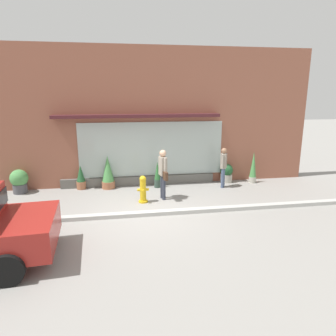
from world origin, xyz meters
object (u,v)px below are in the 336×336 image
potted_plant_window_center (157,175)px  potted_plant_near_hydrant (108,173)px  fire_hydrant (143,189)px  pedestrian_passerby (224,165)px  potted_plant_doorstep (253,168)px  potted_plant_corner_tall (19,180)px  potted_plant_window_right (226,173)px  pedestrian_with_handbag (163,171)px  potted_plant_window_left (81,178)px

potted_plant_window_center → potted_plant_near_hydrant: potted_plant_near_hydrant is taller
fire_hydrant → pedestrian_passerby: size_ratio=0.59×
potted_plant_near_hydrant → fire_hydrant: bearing=-56.0°
potted_plant_doorstep → fire_hydrant: bearing=-161.1°
potted_plant_window_center → potted_plant_corner_tall: size_ratio=1.16×
potted_plant_window_right → potted_plant_doorstep: bearing=-14.5°
pedestrian_passerby → potted_plant_corner_tall: 7.66m
potted_plant_corner_tall → potted_plant_window_center: bearing=-1.5°
pedestrian_with_handbag → potted_plant_window_left: bearing=-131.6°
fire_hydrant → pedestrian_with_handbag: size_ratio=0.53×
fire_hydrant → potted_plant_window_center: potted_plant_window_center is taller
pedestrian_with_handbag → potted_plant_corner_tall: size_ratio=1.96×
pedestrian_passerby → potted_plant_near_hydrant: pedestrian_passerby is taller
potted_plant_window_center → potted_plant_near_hydrant: size_ratio=0.80×
pedestrian_passerby → potted_plant_window_left: size_ratio=1.65×
potted_plant_window_center → potted_plant_window_right: (2.92, 0.27, -0.10)m
potted_plant_window_center → potted_plant_near_hydrant: 1.91m
pedestrian_passerby → potted_plant_corner_tall: (-7.62, 0.55, -0.43)m
potted_plant_near_hydrant → potted_plant_doorstep: 5.85m
fire_hydrant → potted_plant_window_left: bearing=140.2°
potted_plant_window_center → pedestrian_with_handbag: bearing=-89.2°
potted_plant_window_left → potted_plant_doorstep: potted_plant_doorstep is taller
fire_hydrant → pedestrian_with_handbag: 0.93m
fire_hydrant → potted_plant_corner_tall: (-4.40, 1.73, 0.02)m
potted_plant_window_left → fire_hydrant: bearing=-39.8°
potted_plant_window_center → fire_hydrant: bearing=-113.6°
fire_hydrant → pedestrian_with_handbag: pedestrian_with_handbag is taller
fire_hydrant → pedestrian_passerby: bearing=20.1°
potted_plant_window_right → potted_plant_corner_tall: bearing=-179.0°
pedestrian_passerby → potted_plant_window_center: pedestrian_passerby is taller
potted_plant_corner_tall → potted_plant_doorstep: 9.05m
potted_plant_near_hydrant → potted_plant_window_right: bearing=1.0°
potted_plant_near_hydrant → potted_plant_doorstep: bearing=-1.8°
potted_plant_doorstep → potted_plant_near_hydrant: bearing=178.2°
pedestrian_passerby → potted_plant_window_right: size_ratio=2.03×
potted_plant_corner_tall → potted_plant_window_left: bearing=3.6°
potted_plant_window_left → potted_plant_doorstep: (6.88, -0.27, 0.17)m
potted_plant_corner_tall → potted_plant_near_hydrant: potted_plant_near_hydrant is taller
potted_plant_corner_tall → potted_plant_near_hydrant: (3.20, 0.05, 0.14)m
potted_plant_window_center → potted_plant_window_left: bearing=174.7°
potted_plant_doorstep → potted_plant_window_left: bearing=177.8°
potted_plant_window_center → potted_plant_window_left: size_ratio=1.09×
potted_plant_window_left → potted_plant_corner_tall: bearing=-176.4°
potted_plant_near_hydrant → potted_plant_window_center: bearing=-5.8°
potted_plant_window_right → potted_plant_window_left: bearing=-180.0°
potted_plant_window_center → potted_plant_window_right: bearing=5.4°
potted_plant_corner_tall → potted_plant_doorstep: potted_plant_doorstep is taller
potted_plant_window_left → potted_plant_near_hydrant: bearing=-4.5°
potted_plant_near_hydrant → pedestrian_passerby: bearing=-7.7°
potted_plant_window_left → potted_plant_window_right: (5.84, 0.00, -0.06)m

